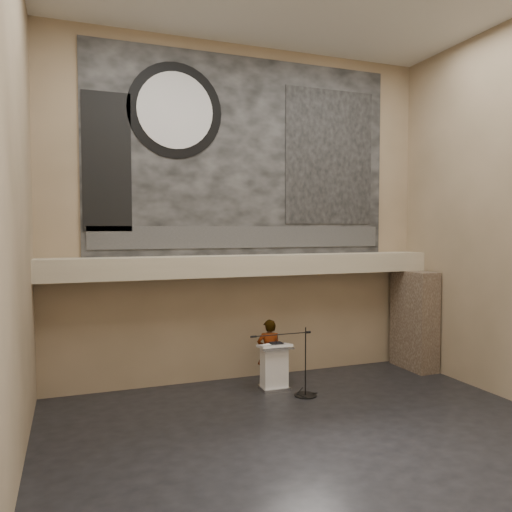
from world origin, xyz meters
name	(u,v)px	position (x,y,z in m)	size (l,w,h in m)	color
floor	(316,436)	(0.00, 0.00, 0.00)	(10.00, 10.00, 0.00)	black
wall_back	(245,214)	(0.00, 4.00, 4.25)	(10.00, 0.02, 8.50)	#7E6B50
wall_front	(492,191)	(0.00, -4.00, 4.25)	(10.00, 0.02, 8.50)	#7E6B50
wall_left	(13,201)	(-5.00, 0.00, 4.25)	(0.02, 8.00, 8.50)	#7E6B50
soffit	(250,265)	(0.00, 3.60, 2.95)	(10.00, 0.80, 0.50)	tan
sprinkler_left	(188,279)	(-1.60, 3.55, 2.67)	(0.04, 0.04, 0.06)	#B2893D
sprinkler_right	(319,274)	(1.90, 3.55, 2.67)	(0.04, 0.04, 0.06)	#B2893D
banner	(245,157)	(0.00, 3.97, 5.70)	(8.00, 0.05, 5.00)	black
banner_text_strip	(246,237)	(0.00, 3.93, 3.65)	(7.76, 0.02, 0.55)	#313131
banner_clock_rim	(175,111)	(-1.80, 3.93, 6.70)	(2.30, 2.30, 0.02)	black
banner_clock_face	(175,110)	(-1.80, 3.91, 6.70)	(1.84, 1.84, 0.02)	silver
banner_building_print	(330,157)	(2.40, 3.93, 5.80)	(2.60, 0.02, 3.60)	black
banner_brick_print	(107,162)	(-3.40, 3.93, 5.40)	(1.10, 0.02, 3.20)	black
stone_pier	(414,320)	(4.65, 3.15, 1.35)	(0.60, 1.40, 2.70)	#47372B
lectern	(274,367)	(0.30, 2.77, 0.55)	(0.76, 0.56, 1.14)	silver
binder	(276,343)	(0.36, 2.78, 1.12)	(0.29, 0.23, 0.04)	black
papers	(269,345)	(0.17, 2.74, 1.10)	(0.21, 0.29, 0.01)	white
speaker_person	(269,352)	(0.32, 3.14, 0.82)	(0.60, 0.39, 1.64)	white
mic_stand	(303,385)	(0.76, 2.11, 0.25)	(1.61, 0.52, 1.60)	black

